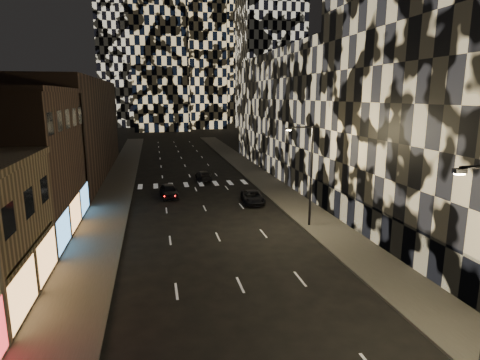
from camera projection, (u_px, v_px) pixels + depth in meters
name	position (u px, v px, depth m)	size (l,w,h in m)	color
sidewalk_left	(116.00, 187.00, 51.97)	(4.00, 120.00, 0.15)	#47443F
sidewalk_right	(265.00, 180.00, 56.08)	(4.00, 120.00, 0.15)	#47443F
curb_left	(133.00, 186.00, 52.40)	(0.20, 120.00, 0.15)	#4C4C47
curb_right	(250.00, 181.00, 55.64)	(0.20, 120.00, 0.15)	#4C4C47
retail_brown	(8.00, 165.00, 33.52)	(10.00, 15.00, 12.00)	#493429
retail_filler_left	(70.00, 128.00, 58.67)	(10.00, 40.00, 14.00)	#493429
midrise_right	(477.00, 105.00, 31.48)	(16.00, 25.00, 22.00)	#232326
midrise_base	(379.00, 227.00, 31.86)	(0.60, 25.00, 3.00)	#383838
midrise_filler_right	(315.00, 113.00, 62.98)	(16.00, 40.00, 18.00)	#232326
streetlight_far	(309.00, 169.00, 35.51)	(2.55, 0.25, 9.00)	black
car_dark_midlane	(169.00, 191.00, 46.99)	(1.86, 4.61, 1.57)	black
car_dark_oncoming	(203.00, 176.00, 56.44)	(1.91, 4.69, 1.36)	black
car_dark_rightlane	(253.00, 197.00, 44.48)	(2.23, 4.85, 1.35)	black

